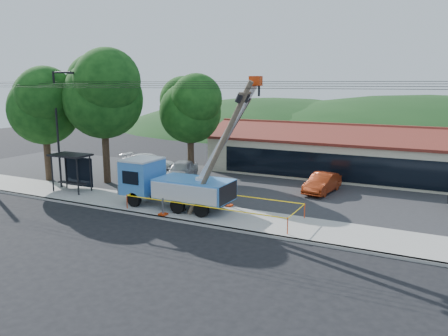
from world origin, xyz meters
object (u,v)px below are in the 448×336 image
utility_truck (173,183)px  car_silver (181,181)px  leaning_pole (221,145)px  car_red (322,194)px  car_white (149,171)px  bus_shelter (73,164)px

utility_truck → car_silver: (-4.00, 7.33, -1.75)m
leaning_pole → car_silver: leaning_pole is taller
utility_truck → car_silver: size_ratio=2.03×
leaning_pole → car_red: size_ratio=1.89×
car_white → leaning_pole: bearing=-134.0°
leaning_pole → utility_truck: bearing=168.2°
utility_truck → car_red: utility_truck is taller
car_silver → car_red: car_silver is taller
utility_truck → bus_shelter: utility_truck is taller
leaning_pole → car_silver: size_ratio=1.72×
car_red → leaning_pole: bearing=-105.1°
car_white → car_red: bearing=-98.9°
utility_truck → car_silver: 8.53m
utility_truck → car_white: utility_truck is taller
bus_shelter → car_white: 9.37m
bus_shelter → car_red: size_ratio=0.68×
car_red → bus_shelter: bearing=-147.5°
car_red → car_white: car_white is taller
car_silver → car_white: car_silver is taller
bus_shelter → car_silver: 8.93m
bus_shelter → leaning_pole: bearing=-6.8°
car_red → car_white: bearing=-176.8°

